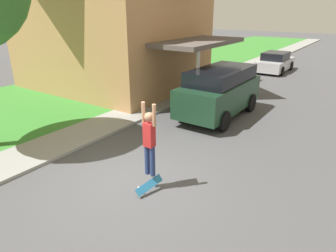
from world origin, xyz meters
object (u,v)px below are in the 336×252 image
(skateboarder, at_px, (149,139))
(skateboard, at_px, (149,185))
(car_down_street, at_px, (275,62))
(suv_parked, at_px, (220,91))

(skateboarder, relative_size, skateboard, 2.49)
(car_down_street, relative_size, skateboard, 5.50)
(suv_parked, bearing_deg, car_down_street, 94.70)
(suv_parked, xyz_separation_m, car_down_street, (-0.94, 11.47, -0.45))
(suv_parked, relative_size, car_down_street, 1.10)
(suv_parked, xyz_separation_m, skateboard, (1.13, -6.34, -0.90))
(suv_parked, bearing_deg, skateboarder, -80.39)
(suv_parked, relative_size, skateboarder, 2.43)
(skateboarder, bearing_deg, skateboard, -63.19)
(car_down_street, distance_m, skateboard, 17.94)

